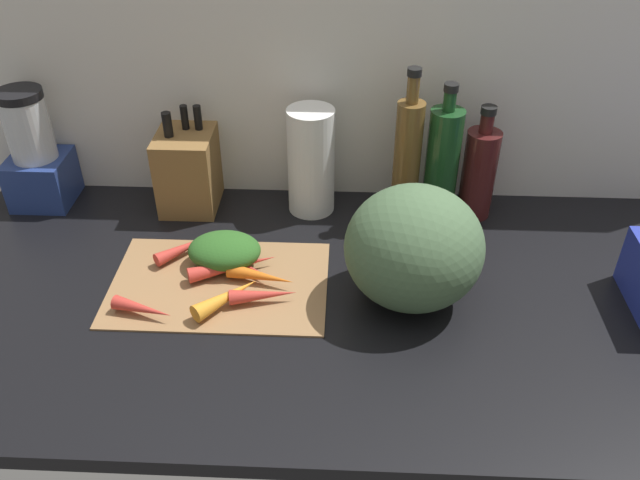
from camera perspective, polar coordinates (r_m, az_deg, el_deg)
ground_plane at (r=129.00cm, az=2.96°, el=-5.01°), size 170.00×80.00×3.00cm
wall_back at (r=146.10cm, az=3.40°, el=14.57°), size 170.00×3.00×60.00cm
cutting_board at (r=130.81cm, az=-8.71°, el=-3.69°), size 42.32×28.05×0.80cm
carrot_0 at (r=138.51cm, az=-11.42°, el=-0.57°), size 12.44×11.86×2.77cm
carrot_1 at (r=124.06cm, az=-4.96°, el=-4.77°), size 12.93×5.01×2.97cm
carrot_2 at (r=125.14cm, az=-15.12°, el=-5.77°), size 12.02×5.91×2.77cm
carrot_3 at (r=124.07cm, az=-8.11°, el=-4.91°), size 12.28×12.44×3.42cm
carrot_4 at (r=128.42cm, az=-5.14°, el=-3.14°), size 13.76×6.16×3.02cm
carrot_5 at (r=131.45cm, az=-7.54°, el=-2.26°), size 17.66×9.75×3.08cm
carrot_6 at (r=132.36cm, az=-6.89°, el=-2.07°), size 13.06×9.59×2.46cm
carrot_greens_pile at (r=133.23cm, az=-8.28°, el=-0.90°), size 14.67×11.29×6.21cm
winter_squash at (r=120.52cm, az=8.13°, el=-0.70°), size 25.47×24.26×23.46cm
knife_block at (r=152.31cm, az=-11.29°, el=6.16°), size 12.45×16.32×23.42cm
blender_appliance at (r=161.98cm, az=-23.41°, el=6.71°), size 13.03×13.03×27.31cm
paper_towel_roll at (r=145.66cm, az=-0.78°, el=6.83°), size 10.37×10.37×24.41cm
bottle_0 at (r=142.57cm, az=7.55°, el=6.96°), size 5.88×5.88×34.89cm
bottle_1 at (r=144.58cm, az=10.52°, el=6.50°), size 7.25×7.25×31.56cm
bottle_2 at (r=148.52cm, az=13.61°, el=5.74°), size 7.44×7.44×26.19cm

